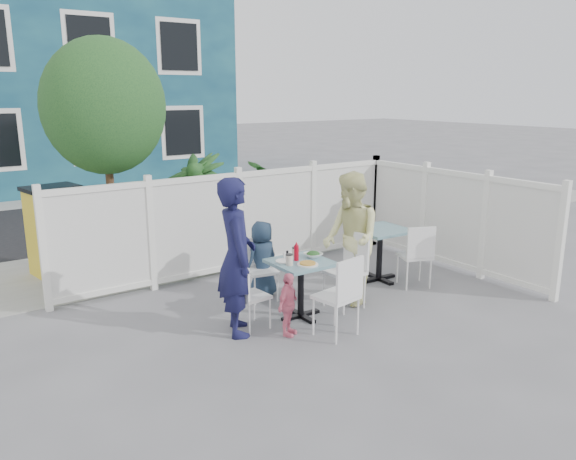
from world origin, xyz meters
TOP-DOWN VIEW (x-y plane):
  - ground at (0.00, 0.00)m, footprint 80.00×80.00m
  - near_sidewalk at (0.00, 3.80)m, footprint 24.00×2.60m
  - street at (0.00, 7.50)m, footprint 24.00×5.00m
  - far_sidewalk at (0.00, 10.60)m, footprint 24.00×1.60m
  - building at (-0.50, 14.00)m, footprint 11.00×6.00m
  - fence_back at (0.10, 2.40)m, footprint 5.86×0.08m
  - fence_right at (3.00, 0.60)m, footprint 0.08×3.66m
  - tree at (-1.60, 3.30)m, footprint 1.80×1.62m
  - utility_cabinet at (-2.31, 4.00)m, footprint 0.80×0.63m
  - potted_shrub_a at (-0.30, 3.10)m, footprint 1.28×1.28m
  - potted_shrub_b at (1.37, 3.00)m, footprint 1.69×1.81m
  - main_table at (-0.20, 0.34)m, footprint 0.71×0.71m
  - spare_table at (1.64, 0.83)m, footprint 0.81×0.81m
  - chair_left at (-0.96, 0.40)m, footprint 0.40×0.41m
  - chair_right at (0.56, 0.29)m, footprint 0.46×0.48m
  - chair_back at (-0.26, 1.21)m, footprint 0.45×0.44m
  - chair_near at (-0.17, -0.42)m, footprint 0.51×0.49m
  - chair_spare at (1.85, 0.28)m, footprint 0.55×0.54m
  - man at (-1.09, 0.40)m, footprint 0.67×0.80m
  - woman at (0.66, 0.39)m, footprint 0.93×1.04m
  - boy at (-0.20, 1.25)m, footprint 0.59×0.44m
  - toddler at (-0.65, -0.02)m, footprint 0.48×0.39m
  - plate_main at (-0.23, 0.16)m, footprint 0.26×0.26m
  - plate_side at (-0.38, 0.44)m, footprint 0.22×0.22m
  - salad_bowl at (0.03, 0.39)m, footprint 0.23×0.23m
  - coffee_cup_a at (-0.41, 0.29)m, footprint 0.09×0.09m
  - coffee_cup_b at (-0.15, 0.54)m, footprint 0.08×0.08m
  - ketchup_bottle at (-0.23, 0.40)m, footprint 0.06×0.06m
  - salt_shaker at (-0.29, 0.57)m, footprint 0.03×0.03m
  - pepper_shaker at (-0.22, 0.61)m, footprint 0.03×0.03m

SIDE VIEW (x-z plane):
  - ground at x=0.00m, z-range 0.00..0.00m
  - street at x=0.00m, z-range 0.00..0.01m
  - near_sidewalk at x=0.00m, z-range 0.00..0.01m
  - far_sidewalk at x=0.00m, z-range 0.00..0.01m
  - toddler at x=-0.65m, z-range 0.00..0.77m
  - chair_left at x=-0.96m, z-range 0.07..0.90m
  - chair_back at x=-0.26m, z-range 0.07..0.92m
  - boy at x=-0.20m, z-range 0.00..1.09m
  - chair_spare at x=1.85m, z-range 0.08..1.02m
  - chair_near at x=-0.17m, z-range 0.08..1.06m
  - main_table at x=-0.20m, z-range 0.20..0.95m
  - chair_right at x=0.56m, z-range 0.08..1.09m
  - spare_table at x=1.64m, z-range 0.22..1.03m
  - utility_cabinet at x=-2.31m, z-range 0.00..1.34m
  - plate_side at x=-0.38m, z-range 0.75..0.76m
  - plate_main at x=-0.23m, z-range 0.75..0.76m
  - salad_bowl at x=0.03m, z-range 0.75..0.80m
  - salt_shaker at x=-0.29m, z-range 0.75..0.82m
  - pepper_shaker at x=-0.22m, z-range 0.75..0.82m
  - fence_right at x=3.00m, z-range -0.02..1.58m
  - fence_back at x=0.10m, z-range -0.02..1.58m
  - coffee_cup_b at x=-0.15m, z-range 0.75..0.86m
  - coffee_cup_a at x=-0.41m, z-range 0.75..0.87m
  - potted_shrub_b at x=1.37m, z-range 0.00..1.64m
  - ketchup_bottle at x=-0.23m, z-range 0.75..0.94m
  - woman at x=0.66m, z-range 0.00..1.79m
  - potted_shrub_a at x=-0.30m, z-range 0.00..1.85m
  - man at x=-1.09m, z-range 0.00..1.88m
  - tree at x=-1.60m, z-range 0.80..4.39m
  - building at x=-0.50m, z-range 0.00..6.00m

